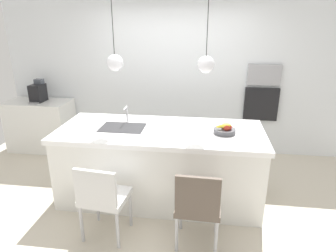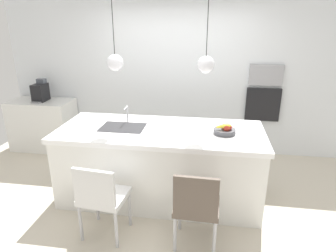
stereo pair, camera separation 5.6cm
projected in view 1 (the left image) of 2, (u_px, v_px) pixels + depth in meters
floor at (161, 195)px, 4.06m from camera, size 6.60×6.60×0.00m
back_wall at (175, 78)px, 5.16m from camera, size 6.00×0.10×2.60m
kitchen_island at (160, 163)px, 3.90m from camera, size 2.59×1.09×0.96m
sink_basin at (123, 128)px, 3.80m from camera, size 0.56×0.40×0.02m
faucet at (126, 112)px, 3.95m from camera, size 0.02×0.17×0.22m
fruit_bowl at (225, 129)px, 3.59m from camera, size 0.27×0.27×0.15m
side_counter at (41, 125)px, 5.41m from camera, size 1.10×0.60×0.90m
coffee_machine at (38, 92)px, 5.20m from camera, size 0.20×0.35×0.38m
microwave at (264, 75)px, 4.87m from camera, size 0.54×0.08×0.34m
oven at (261, 104)px, 5.04m from camera, size 0.56×0.08×0.56m
chair_near at (102, 196)px, 3.12m from camera, size 0.51×0.48×0.88m
chair_middle at (198, 205)px, 2.99m from camera, size 0.47×0.43×0.89m
pendant_light_left at (115, 63)px, 3.53m from camera, size 0.20×0.20×0.80m
pendant_light_right at (206, 64)px, 3.40m from camera, size 0.20×0.20×0.80m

